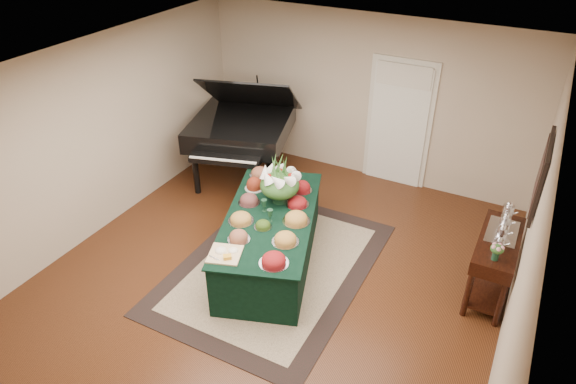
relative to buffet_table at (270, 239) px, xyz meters
The scene contains 14 objects.
ground 0.43m from the buffet_table, 37.20° to the right, with size 6.00×6.00×0.00m, color black.
area_rug 0.39m from the buffet_table, 40.22° to the right, with size 2.29×3.21×0.01m.
kitchen_doorway 3.01m from the buffet_table, 74.75° to the left, with size 1.05×0.07×2.10m.
buffet_table is the anchor object (origin of this frame).
food_platters 0.43m from the buffet_table, 102.39° to the left, with size 1.44×2.03×0.13m.
cutting_board 1.00m from the buffet_table, 94.19° to the right, with size 0.46×0.46×0.10m.
green_goblets 0.46m from the buffet_table, 120.70° to the right, with size 0.25×0.24×0.18m.
floral_centerpiece 0.77m from the buffet_table, 97.21° to the left, with size 0.54×0.54×0.54m.
grand_piano 2.39m from the buffet_table, 130.63° to the left, with size 1.92×2.13×1.85m.
wicker_basket 1.52m from the buffet_table, 131.93° to the left, with size 0.36×0.36×0.23m, color olive.
mahogany_sideboard 2.77m from the buffet_table, 14.46° to the left, with size 0.45×1.18×0.84m.
tea_service 2.85m from the buffet_table, 16.80° to the left, with size 0.34×0.74×0.30m.
pink_bouquet 2.75m from the buffet_table, ahead, with size 0.16×0.16×0.21m.
wall_painting 3.27m from the buffet_table, 13.40° to the left, with size 0.05×0.95×0.75m.
Camera 1 is at (2.52, -4.52, 4.42)m, focal length 32.00 mm.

